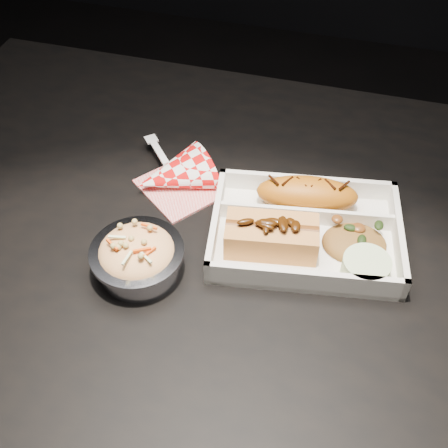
{
  "coord_description": "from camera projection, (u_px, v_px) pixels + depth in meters",
  "views": [
    {
      "loc": [
        0.1,
        -0.5,
        1.32
      ],
      "look_at": [
        -0.03,
        -0.04,
        0.81
      ],
      "focal_mm": 45.0,
      "sensor_mm": 36.0,
      "label": 1
    }
  ],
  "objects": [
    {
      "name": "foil_coleslaw_cup",
      "position": [
        137.0,
        256.0,
        0.7
      ],
      "size": [
        0.12,
        0.12,
        0.07
      ],
      "color": "silver",
      "rests_on": "dining_table"
    },
    {
      "name": "napkin_fork",
      "position": [
        173.0,
        176.0,
        0.83
      ],
      "size": [
        0.16,
        0.16,
        0.1
      ],
      "rotation": [
        0.0,
        0.0,
        -0.86
      ],
      "color": "red",
      "rests_on": "dining_table"
    },
    {
      "name": "food_tray",
      "position": [
        305.0,
        234.0,
        0.76
      ],
      "size": [
        0.28,
        0.22,
        0.04
      ],
      "rotation": [
        0.0,
        0.0,
        0.16
      ],
      "color": "silver",
      "rests_on": "dining_table"
    },
    {
      "name": "fried_pastry",
      "position": [
        307.0,
        194.0,
        0.78
      ],
      "size": [
        0.15,
        0.08,
        0.05
      ],
      "primitive_type": "ellipsoid",
      "rotation": [
        0.0,
        0.0,
        0.16
      ],
      "color": "#B66212",
      "rests_on": "food_tray"
    },
    {
      "name": "cupcake_liner",
      "position": [
        366.0,
        268.0,
        0.7
      ],
      "size": [
        0.06,
        0.06,
        0.03
      ],
      "primitive_type": "cylinder",
      "color": "beige",
      "rests_on": "food_tray"
    },
    {
      "name": "fried_rice_mound",
      "position": [
        356.0,
        238.0,
        0.73
      ],
      "size": [
        0.1,
        0.08,
        0.03
      ],
      "primitive_type": "ellipsoid",
      "rotation": [
        0.0,
        0.0,
        0.16
      ],
      "color": "brown",
      "rests_on": "food_tray"
    },
    {
      "name": "dining_table",
      "position": [
        248.0,
        280.0,
        0.83
      ],
      "size": [
        1.2,
        0.8,
        0.75
      ],
      "color": "black",
      "rests_on": "ground"
    },
    {
      "name": "hotdog",
      "position": [
        272.0,
        234.0,
        0.73
      ],
      "size": [
        0.13,
        0.08,
        0.06
      ],
      "rotation": [
        0.0,
        0.0,
        0.17
      ],
      "color": "#D08B47",
      "rests_on": "food_tray"
    }
  ]
}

